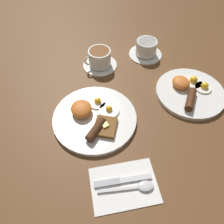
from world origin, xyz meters
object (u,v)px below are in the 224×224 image
at_px(breakfast_plate_far, 190,91).
at_px(teacup_far, 146,49).
at_px(teacup_near, 100,59).
at_px(spoon, 139,187).
at_px(breakfast_plate_near, 94,117).
at_px(knife, 120,181).

xyz_separation_m(breakfast_plate_far, teacup_far, (-0.26, -0.08, 0.02)).
xyz_separation_m(teacup_near, spoon, (0.53, -0.01, -0.03)).
bearing_deg(breakfast_plate_near, spoon, 14.84).
xyz_separation_m(teacup_far, knife, (0.52, -0.27, -0.02)).
height_order(breakfast_plate_near, teacup_far, teacup_far).
height_order(knife, spoon, spoon).
bearing_deg(spoon, breakfast_plate_near, 113.34).
distance_m(teacup_near, knife, 0.50).
xyz_separation_m(teacup_far, spoon, (0.55, -0.22, -0.02)).
bearing_deg(breakfast_plate_far, teacup_near, -130.35).
xyz_separation_m(breakfast_plate_near, spoon, (0.26, 0.07, -0.00)).
xyz_separation_m(breakfast_plate_near, knife, (0.23, 0.02, -0.01)).
bearing_deg(breakfast_plate_near, breakfast_plate_far, 93.88).
bearing_deg(teacup_far, teacup_near, -84.82).
distance_m(knife, spoon, 0.06).
relative_size(breakfast_plate_far, teacup_near, 1.80).
xyz_separation_m(breakfast_plate_near, teacup_far, (-0.29, 0.29, 0.02)).
relative_size(breakfast_plate_far, spoon, 1.62).
bearing_deg(knife, breakfast_plate_near, 101.54).
relative_size(knife, spoon, 1.05).
distance_m(teacup_near, spoon, 0.53).
height_order(breakfast_plate_near, teacup_near, teacup_near).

